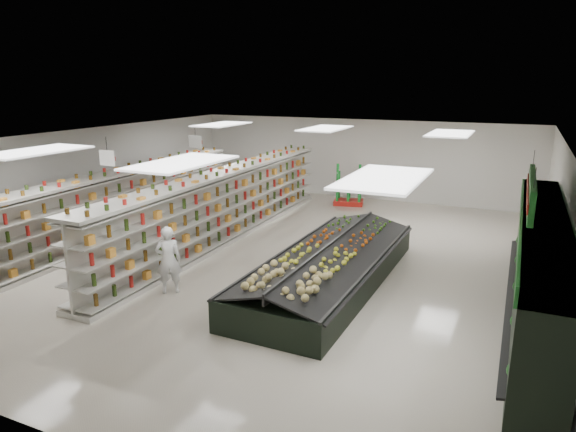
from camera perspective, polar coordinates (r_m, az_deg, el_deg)
The scene contains 16 objects.
floor at distance 14.34m, azimuth -1.66°, elevation -4.33°, with size 16.00×16.00×0.00m, color beige.
ceiling at distance 13.63m, azimuth -1.77°, elevation 8.48°, with size 14.00×16.00×0.02m, color white.
wall_back at distance 21.25m, azimuth 7.87°, elevation 6.30°, with size 14.00×0.02×3.20m, color white.
wall_front at distance 7.91m, azimuth -28.56°, elevation -10.22°, with size 14.00×0.02×3.20m, color white.
wall_left at distance 18.05m, azimuth -22.15°, elevation 3.83°, with size 0.02×16.00×3.20m, color white.
wall_right at distance 12.59m, azimuth 28.26°, elevation -1.27°, with size 0.02×16.00×3.20m, color white.
produce_wall_case at distance 11.22m, azimuth 26.06°, elevation -4.74°, with size 0.93×8.00×2.20m.
aisle_sign_near at distance 14.23m, azimuth -19.41°, elevation 6.10°, with size 0.52×0.06×0.75m.
aisle_sign_far at distance 17.31m, azimuth -10.24°, elevation 8.12°, with size 0.52×0.06×0.75m.
hortifruti_banner at distance 10.85m, azimuth 25.40°, elevation 2.46°, with size 0.12×3.20×0.95m.
gondola_left at distance 16.40m, azimuth -18.73°, elevation 0.77°, with size 1.22×11.86×2.05m.
gondola_center at distance 15.65m, azimuth -7.04°, elevation 0.89°, with size 1.04×12.16×2.11m.
produce_island at distance 12.29m, azimuth 4.63°, elevation -5.45°, with size 2.58×6.78×1.01m.
soda_endcap at distance 20.06m, azimuth 6.79°, elevation 3.28°, with size 1.31×1.04×1.49m.
shopper_main at distance 11.92m, azimuth -13.14°, elevation -4.77°, with size 0.57×0.38×1.58m, color silver.
shopper_background at distance 19.85m, azimuth -3.62°, elevation 3.29°, with size 0.72×0.45×1.49m, color #9B7E5F.
Camera 1 is at (5.98, -12.15, 4.71)m, focal length 32.00 mm.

